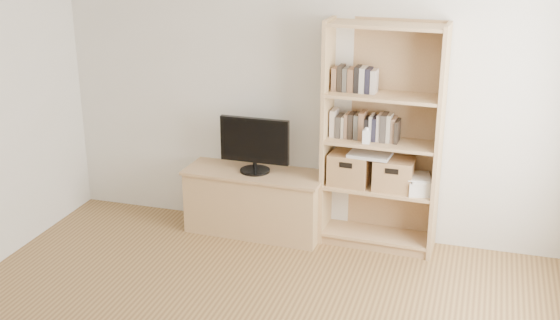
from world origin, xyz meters
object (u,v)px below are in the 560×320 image
at_px(basket_right, 394,174).
at_px(bookshelf, 382,139).
at_px(baby_monitor, 366,137).
at_px(basket_left, 350,168).
at_px(tv_stand, 255,203).
at_px(television, 255,145).
at_px(laptop, 370,155).

bearing_deg(basket_right, bookshelf, 175.92).
bearing_deg(baby_monitor, basket_left, 138.96).
height_order(tv_stand, baby_monitor, baby_monitor).
relative_size(tv_stand, bookshelf, 0.62).
distance_m(television, baby_monitor, 0.99).
bearing_deg(baby_monitor, basket_right, 17.46).
height_order(baby_monitor, basket_left, baby_monitor).
relative_size(bookshelf, television, 3.13).
xyz_separation_m(bookshelf, laptop, (-0.09, -0.02, -0.14)).
bearing_deg(television, tv_stand, -179.32).
bearing_deg(bookshelf, tv_stand, -174.80).
relative_size(bookshelf, laptop, 5.61).
distance_m(tv_stand, basket_left, 0.92).
distance_m(television, laptop, 0.99).
xyz_separation_m(tv_stand, basket_right, (1.20, 0.04, 0.39)).
relative_size(television, basket_left, 1.86).
distance_m(tv_stand, basket_right, 1.26).
xyz_separation_m(bookshelf, baby_monitor, (-0.11, -0.10, 0.04)).
relative_size(tv_stand, basket_right, 3.75).
distance_m(basket_right, laptop, 0.26).
bearing_deg(tv_stand, laptop, 4.15).
xyz_separation_m(television, basket_left, (0.83, 0.06, -0.15)).
height_order(bookshelf, basket_right, bookshelf).
height_order(basket_right, laptop, laptop).
bearing_deg(baby_monitor, television, 172.63).
bearing_deg(bookshelf, television, -174.80).
bearing_deg(baby_monitor, bookshelf, 38.12).
relative_size(baby_monitor, basket_right, 0.36).
xyz_separation_m(television, laptop, (0.99, 0.04, 0.00)).
xyz_separation_m(baby_monitor, basket_right, (0.23, 0.09, -0.33)).
bearing_deg(basket_left, basket_right, 2.09).
relative_size(television, basket_right, 1.92).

